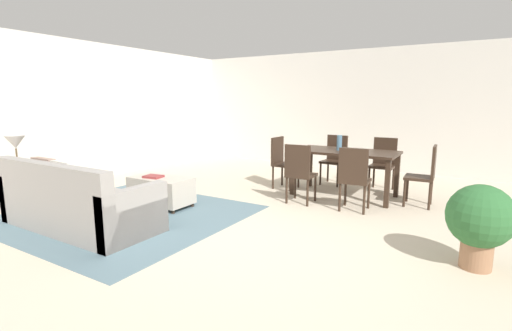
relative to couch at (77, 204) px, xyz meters
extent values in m
plane|color=beige|center=(2.02, 0.90, -0.30)|extent=(10.80, 10.80, 0.00)
cube|color=silver|center=(2.02, 5.90, 1.05)|extent=(9.00, 0.12, 2.70)
cube|color=silver|center=(-2.48, 1.40, 1.05)|extent=(0.12, 11.00, 2.70)
cube|color=slate|center=(0.10, 0.64, -0.29)|extent=(3.00, 2.80, 0.01)
cube|color=gray|center=(0.01, 0.05, -0.09)|extent=(2.10, 0.89, 0.42)
cube|color=gray|center=(0.01, -0.31, 0.34)|extent=(2.10, 0.16, 0.44)
cube|color=gray|center=(-0.98, 0.05, 0.01)|extent=(0.14, 0.89, 0.62)
cube|color=gray|center=(0.99, 0.05, 0.01)|extent=(0.14, 0.89, 0.62)
cube|color=gray|center=(-0.61, -0.03, 0.33)|extent=(0.41, 0.11, 0.41)
cube|color=silver|center=(-0.20, -0.03, 0.32)|extent=(0.41, 0.15, 0.41)
cube|color=silver|center=(0.21, -0.07, 0.29)|extent=(0.33, 0.13, 0.33)
cube|color=gray|center=(0.62, -0.07, 0.29)|extent=(0.34, 0.09, 0.33)
cube|color=#B7AD9E|center=(0.19, 1.23, -0.05)|extent=(0.94, 0.50, 0.38)
cylinder|color=#332319|center=(-0.23, 1.43, -0.27)|extent=(0.05, 0.05, 0.06)
cylinder|color=#332319|center=(0.61, 1.43, -0.27)|extent=(0.05, 0.05, 0.06)
cylinder|color=#332319|center=(-0.23, 1.03, -0.27)|extent=(0.05, 0.05, 0.06)
cylinder|color=#332319|center=(0.61, 1.03, -0.27)|extent=(0.05, 0.05, 0.06)
cube|color=brown|center=(-1.35, 0.02, 0.25)|extent=(0.40, 0.40, 0.03)
cylinder|color=brown|center=(-1.52, 0.19, -0.03)|extent=(0.04, 0.04, 0.53)
cylinder|color=brown|center=(-1.18, 0.19, -0.03)|extent=(0.04, 0.04, 0.53)
cylinder|color=brown|center=(-1.52, -0.15, -0.03)|extent=(0.04, 0.04, 0.53)
cylinder|color=brown|center=(-1.18, -0.15, -0.03)|extent=(0.04, 0.04, 0.53)
cylinder|color=brown|center=(-1.35, 0.02, 0.27)|extent=(0.16, 0.16, 0.02)
cylinder|color=brown|center=(-1.35, 0.02, 0.45)|extent=(0.02, 0.02, 0.32)
cone|color=silver|center=(-1.35, 0.02, 0.70)|extent=(0.26, 0.26, 0.18)
cube|color=#332319|center=(2.33, 3.25, 0.44)|extent=(1.65, 0.85, 0.04)
cube|color=#332319|center=(1.57, 3.62, 0.06)|extent=(0.07, 0.07, 0.72)
cube|color=#332319|center=(3.10, 3.62, 0.06)|extent=(0.07, 0.07, 0.72)
cube|color=#332319|center=(1.57, 2.88, 0.06)|extent=(0.07, 0.07, 0.72)
cube|color=#332319|center=(3.10, 2.88, 0.06)|extent=(0.07, 0.07, 0.72)
cube|color=#332319|center=(1.90, 2.51, 0.13)|extent=(0.42, 0.42, 0.04)
cube|color=#332319|center=(1.90, 2.33, 0.39)|extent=(0.40, 0.06, 0.47)
cylinder|color=#332319|center=(1.72, 2.67, -0.09)|extent=(0.04, 0.04, 0.41)
cylinder|color=#332319|center=(2.06, 2.69, -0.09)|extent=(0.04, 0.04, 0.41)
cylinder|color=#332319|center=(1.73, 2.33, -0.09)|extent=(0.04, 0.04, 0.41)
cylinder|color=#332319|center=(2.07, 2.35, -0.09)|extent=(0.04, 0.04, 0.41)
cube|color=#332319|center=(2.72, 2.54, 0.13)|extent=(0.43, 0.43, 0.04)
cube|color=#332319|center=(2.74, 2.36, 0.39)|extent=(0.40, 0.07, 0.47)
cylinder|color=#332319|center=(2.54, 2.69, -0.09)|extent=(0.04, 0.04, 0.41)
cylinder|color=#332319|center=(2.88, 2.72, -0.09)|extent=(0.04, 0.04, 0.41)
cylinder|color=#332319|center=(2.57, 2.36, -0.09)|extent=(0.04, 0.04, 0.41)
cylinder|color=#332319|center=(2.90, 2.38, -0.09)|extent=(0.04, 0.04, 0.41)
cube|color=#332319|center=(1.88, 3.96, 0.13)|extent=(0.42, 0.42, 0.04)
cube|color=#332319|center=(1.90, 4.14, 0.39)|extent=(0.40, 0.06, 0.47)
cylinder|color=#332319|center=(2.04, 3.78, -0.09)|extent=(0.04, 0.04, 0.41)
cylinder|color=#332319|center=(1.70, 3.80, -0.09)|extent=(0.04, 0.04, 0.41)
cylinder|color=#332319|center=(2.06, 4.12, -0.09)|extent=(0.04, 0.04, 0.41)
cylinder|color=#332319|center=(1.73, 4.14, -0.09)|extent=(0.04, 0.04, 0.41)
cube|color=#332319|center=(2.78, 3.95, 0.13)|extent=(0.40, 0.40, 0.04)
cube|color=#332319|center=(2.78, 4.13, 0.39)|extent=(0.40, 0.04, 0.47)
cylinder|color=#332319|center=(2.95, 3.78, -0.09)|extent=(0.04, 0.04, 0.41)
cylinder|color=#332319|center=(2.61, 3.78, -0.09)|extent=(0.04, 0.04, 0.41)
cylinder|color=#332319|center=(2.95, 4.12, -0.09)|extent=(0.04, 0.04, 0.41)
cylinder|color=#332319|center=(2.61, 4.12, -0.09)|extent=(0.04, 0.04, 0.41)
cube|color=#332319|center=(3.48, 3.25, 0.13)|extent=(0.42, 0.42, 0.04)
cube|color=#332319|center=(3.66, 3.26, 0.39)|extent=(0.06, 0.40, 0.47)
cylinder|color=#332319|center=(3.31, 3.07, -0.09)|extent=(0.04, 0.04, 0.41)
cylinder|color=#332319|center=(3.30, 3.41, -0.09)|extent=(0.04, 0.04, 0.41)
cylinder|color=#332319|center=(3.65, 3.09, -0.09)|extent=(0.04, 0.04, 0.41)
cylinder|color=#332319|center=(3.64, 3.43, -0.09)|extent=(0.04, 0.04, 0.41)
cube|color=#332319|center=(1.27, 3.23, 0.13)|extent=(0.41, 0.41, 0.04)
cube|color=#332319|center=(1.09, 3.23, 0.39)|extent=(0.05, 0.40, 0.47)
cylinder|color=#332319|center=(1.44, 3.39, -0.09)|extent=(0.04, 0.04, 0.41)
cylinder|color=#332319|center=(1.43, 3.05, -0.09)|extent=(0.04, 0.04, 0.41)
cylinder|color=#332319|center=(1.10, 3.40, -0.09)|extent=(0.04, 0.04, 0.41)
cylinder|color=#332319|center=(1.09, 3.06, -0.09)|extent=(0.04, 0.04, 0.41)
cylinder|color=slate|center=(2.24, 3.22, 0.59)|extent=(0.08, 0.08, 0.25)
cube|color=maroon|center=(0.11, 1.17, 0.16)|extent=(0.29, 0.24, 0.03)
cylinder|color=#996B4C|center=(4.26, 1.26, -0.17)|extent=(0.28, 0.28, 0.26)
sphere|color=#2D6633|center=(4.26, 1.26, 0.21)|extent=(0.59, 0.59, 0.59)
camera|label=1|loc=(4.18, -2.59, 1.26)|focal=25.76mm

